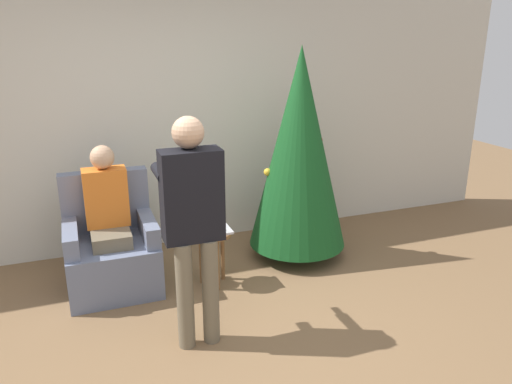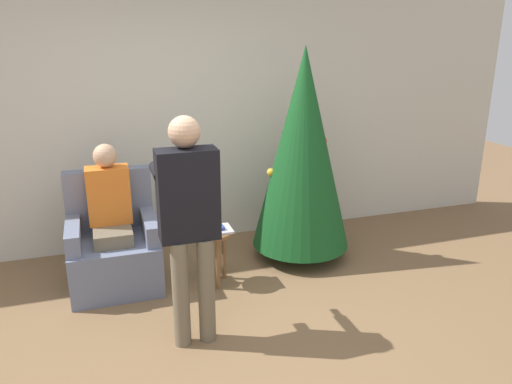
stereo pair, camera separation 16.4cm
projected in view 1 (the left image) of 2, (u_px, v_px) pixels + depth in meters
The scene contains 9 objects.
ground_plane at pixel (231, 364), 3.39m from camera, with size 14.00×14.00×0.00m, color brown.
wall_back at pixel (161, 116), 4.97m from camera, with size 8.00×0.06×2.70m.
christmas_tree at pixel (299, 149), 4.71m from camera, with size 0.94×0.94×2.05m.
armchair at pixel (112, 250), 4.36m from camera, with size 0.76×0.75×0.99m.
person_seated at pixel (108, 213), 4.22m from camera, with size 0.36×0.46×1.26m.
person_standing at pixel (193, 214), 3.38m from camera, with size 0.43×0.57×1.64m.
side_stool at pixel (213, 243), 4.36m from camera, with size 0.33×0.33×0.50m.
laptop at pixel (213, 231), 4.32m from camera, with size 0.31×0.23×0.02m.
book at pixel (213, 228), 4.31m from camera, with size 0.17×0.13×0.02m.
Camera 1 is at (-0.85, -2.75, 2.16)m, focal length 35.00 mm.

